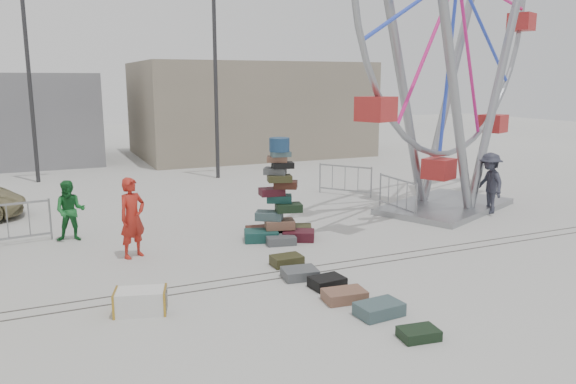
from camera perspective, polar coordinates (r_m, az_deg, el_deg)
name	(u,v)px	position (r m, az deg, el deg)	size (l,w,h in m)	color
ground	(267,292)	(11.22, -2.15, -10.11)	(90.00, 90.00, 0.00)	#9E9E99
track_line_near	(256,282)	(11.74, -3.26, -9.10)	(40.00, 0.04, 0.01)	#47443F
track_line_far	(249,276)	(12.10, -3.95, -8.49)	(40.00, 0.04, 0.01)	#47443F
building_right	(249,109)	(31.67, -4.00, 8.42)	(12.00, 8.00, 5.00)	gray
lamp_post_right	(218,70)	(23.75, -7.16, 12.18)	(1.41, 0.25, 8.00)	#2D2D30
lamp_post_left	(31,70)	(24.70, -24.64, 11.22)	(1.41, 0.25, 8.00)	#2D2D30
suitcase_tower	(279,211)	(14.64, -0.92, -1.92)	(2.06, 1.70, 2.66)	#174540
ferris_wheel	(456,6)	(18.51, 16.73, 17.68)	(10.14, 4.63, 12.78)	gray
steamer_trunk	(141,301)	(10.55, -14.74, -10.69)	(0.91, 0.53, 0.43)	silver
row_case_0	(287,260)	(12.69, -0.13, -6.96)	(0.68, 0.48, 0.23)	#37361B
row_case_1	(300,273)	(11.92, 1.21, -8.26)	(0.72, 0.57, 0.21)	#515558
row_case_2	(327,282)	(11.44, 4.01, -9.13)	(0.67, 0.50, 0.22)	black
row_case_3	(344,295)	(10.81, 5.76, -10.41)	(0.79, 0.52, 0.21)	brown
row_case_4	(379,309)	(10.26, 9.25, -11.66)	(0.82, 0.53, 0.24)	#41595D
row_case_5	(419,334)	(9.55, 13.14, -13.83)	(0.63, 0.44, 0.17)	black
barricade_dummy_c	(8,224)	(15.72, -26.60, -2.94)	(2.00, 0.10, 1.10)	gray
barricade_wheel_front	(397,195)	(17.90, 11.05, -0.31)	(2.00, 0.10, 1.10)	gray
barricade_wheel_back	(345,180)	(20.32, 5.81, 1.22)	(2.00, 0.10, 1.10)	gray
pedestrian_red	(132,218)	(13.55, -15.53, -2.54)	(0.69, 0.45, 1.90)	#A42117
pedestrian_green	(70,211)	(15.48, -21.26, -1.79)	(0.77, 0.60, 1.58)	#196429
pedestrian_grey	(490,183)	(18.51, 19.80, 0.86)	(1.23, 0.70, 1.90)	#2A2C38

